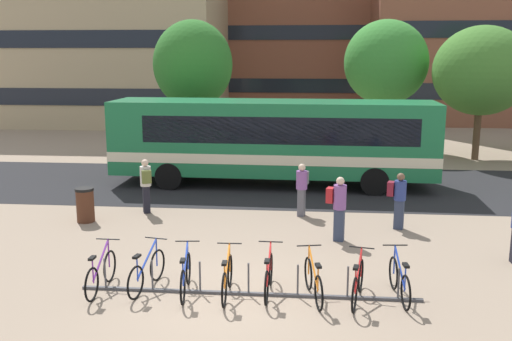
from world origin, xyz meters
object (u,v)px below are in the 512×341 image
Objects in this scene: parked_bicycle_blue_1 at (147,272)px; commuter_red_pack_3 at (338,204)px; trash_bin at (85,205)px; street_tree_2 at (482,71)px; parked_bicycle_orange_3 at (227,279)px; parked_bicycle_red_6 at (358,284)px; commuter_maroon_pack_2 at (399,197)px; parked_bicycle_blue_7 at (399,281)px; commuter_olive_pack_1 at (146,182)px; street_tree_1 at (386,63)px; parked_bicycle_purple_0 at (101,274)px; street_tree_3 at (193,65)px; parked_bicycle_orange_5 at (313,281)px; city_bus at (271,139)px; parked_bicycle_red_4 at (269,277)px; commuter_grey_pack_0 at (302,186)px; parked_bicycle_blue_2 at (186,276)px.

parked_bicycle_blue_1 is 0.97× the size of commuter_red_pack_3.
street_tree_2 is at bearing 38.56° from trash_bin.
parked_bicycle_orange_3 is 2.66m from parked_bicycle_red_6.
parked_bicycle_blue_7 is at bearing -79.99° from commuter_maroon_pack_2.
street_tree_1 is (8.88, 12.78, 3.50)m from commuter_olive_pack_1.
parked_bicycle_blue_1 is at bearing 99.07° from parked_bicycle_red_6.
commuter_olive_pack_1 is (-0.72, 5.97, 0.60)m from parked_bicycle_purple_0.
street_tree_3 reaches higher than street_tree_2.
commuter_olive_pack_1 is (-5.18, 5.98, 0.60)m from parked_bicycle_orange_5.
commuter_red_pack_3 reaches higher than commuter_olive_pack_1.
street_tree_2 is (9.28, 6.21, 2.37)m from city_bus.
street_tree_1 is at bearing -22.72° from parked_bicycle_orange_5.
street_tree_2 is (5.31, 11.39, 3.20)m from commuter_maroon_pack_2.
parked_bicycle_purple_0 is 2.69m from parked_bicycle_orange_3.
parked_bicycle_red_4 is 0.28× the size of street_tree_2.
commuter_grey_pack_0 is (-2.07, 5.94, 0.56)m from parked_bicycle_blue_7.
parked_bicycle_blue_1 is 5.69m from trash_bin.
commuter_maroon_pack_2 reaches higher than parked_bicycle_red_6.
parked_bicycle_red_6 is (2.66, -0.00, 0.00)m from parked_bicycle_orange_3.
parked_bicycle_orange_3 and parked_bicycle_red_6 have the same top height.
parked_bicycle_blue_7 is (6.20, 0.17, 0.00)m from parked_bicycle_purple_0.
street_tree_3 reaches higher than commuter_red_pack_3.
parked_bicycle_purple_0 is 6.04m from commuter_olive_pack_1.
parked_bicycle_orange_5 is 0.99× the size of commuter_olive_pack_1.
commuter_red_pack_3 is at bearing -34.16° from parked_bicycle_orange_3.
street_tree_2 reaches higher than parked_bicycle_red_4.
parked_bicycle_purple_0 is at bearing -113.50° from street_tree_1.
parked_bicycle_orange_3 is at bearing -120.05° from street_tree_2.
city_bus is at bearing 145.53° from commuter_maroon_pack_2.
parked_bicycle_blue_2 is at bearing 84.61° from parked_bicycle_orange_3.
parked_bicycle_blue_1 is at bearing -14.41° from commuter_grey_pack_0.
commuter_grey_pack_0 is (-0.32, 6.13, 0.56)m from parked_bicycle_orange_5.
parked_bicycle_orange_3 is at bearing 101.63° from parked_bicycle_red_6.
parked_bicycle_red_4 is 1.67× the size of trash_bin.
commuter_grey_pack_0 is at bearing -128.09° from street_tree_2.
parked_bicycle_blue_1 is 6.78m from commuter_grey_pack_0.
commuter_olive_pack_1 is 0.28× the size of street_tree_2.
parked_bicycle_orange_5 is at bearing -99.20° from parked_bicycle_red_4.
parked_bicycle_red_4 and parked_bicycle_blue_7 have the same top height.
parked_bicycle_blue_1 is at bearing -111.21° from street_tree_1.
commuter_maroon_pack_2 is 0.25× the size of street_tree_1.
commuter_red_pack_3 is at bearing -8.36° from trash_bin.
street_tree_1 is 4.69m from street_tree_2.
parked_bicycle_purple_0 is 20.85m from street_tree_1.
parked_bicycle_purple_0 is 1.00× the size of parked_bicycle_blue_7.
street_tree_1 is at bearing -22.69° from parked_bicycle_purple_0.
street_tree_2 is 13.22m from street_tree_3.
trash_bin is at bearing -161.14° from commuter_maroon_pack_2.
commuter_red_pack_3 is at bearing -60.84° from street_tree_3.
commuter_red_pack_3 is (1.60, 3.63, 0.63)m from parked_bicycle_red_4.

